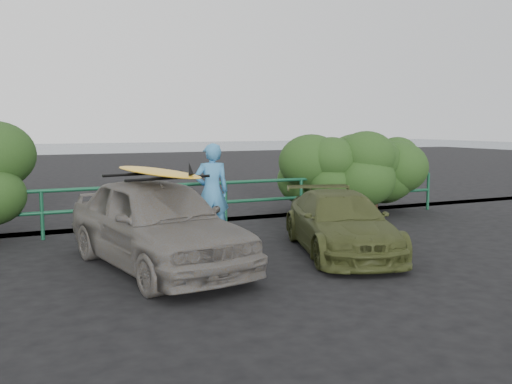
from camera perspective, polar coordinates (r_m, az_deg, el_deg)
ground at (r=8.46m, az=3.27°, el=-9.26°), size 80.00×80.00×0.00m
ocean at (r=67.32m, az=-21.51°, el=4.30°), size 200.00×200.00×0.00m
guardrail at (r=12.89m, az=-7.20°, el=-1.38°), size 14.00×0.08×1.04m
shrub_right at (r=15.50m, az=10.10°, el=1.60°), size 3.20×2.40×1.94m
sedan at (r=9.41m, az=-9.87°, el=-3.06°), size 2.47×4.60×1.49m
olive_vehicle at (r=10.53m, az=8.46°, el=-3.07°), size 2.60×4.08×1.10m
man at (r=11.61m, az=-4.46°, el=0.05°), size 0.77×0.55×1.96m
roof_rack at (r=9.31m, az=-9.97°, el=1.60°), size 1.58×1.23×0.05m
surfboard at (r=9.31m, az=-9.98°, el=2.01°), size 1.07×2.91×0.08m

